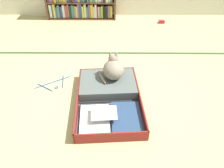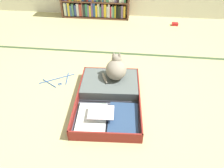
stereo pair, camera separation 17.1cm
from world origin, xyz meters
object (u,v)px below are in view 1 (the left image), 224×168
small_red_pouch (162,22)px  clothes_hanger (54,84)px  open_suitcase (108,94)px  black_cat (113,68)px

small_red_pouch → clothes_hanger: bearing=-130.4°
open_suitcase → black_cat: 0.27m
open_suitcase → small_red_pouch: 2.18m
small_red_pouch → black_cat: bearing=-115.4°
black_cat → clothes_hanger: (-0.66, 0.01, -0.21)m
small_red_pouch → open_suitcase: bearing=-114.2°
open_suitcase → black_cat: (0.05, 0.21, 0.17)m
open_suitcase → clothes_hanger: bearing=160.9°
clothes_hanger → small_red_pouch: small_red_pouch is taller
clothes_hanger → small_red_pouch: bearing=49.6°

